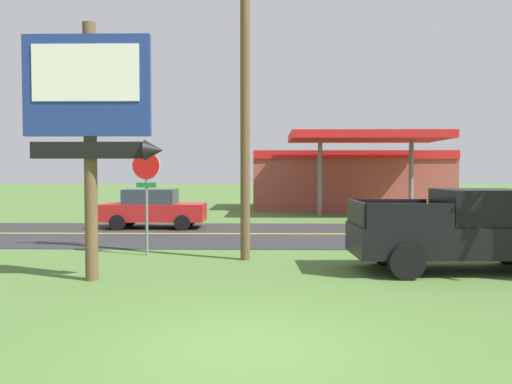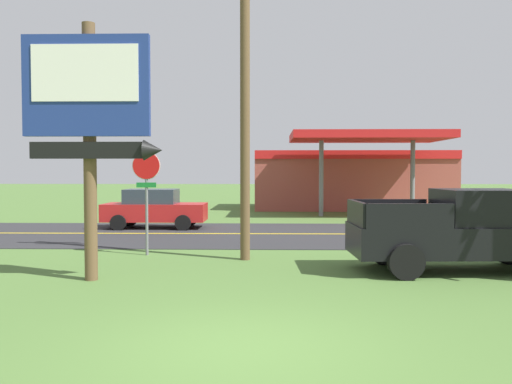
% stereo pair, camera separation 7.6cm
% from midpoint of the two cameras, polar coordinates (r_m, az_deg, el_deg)
% --- Properties ---
extents(ground_plane, '(180.00, 180.00, 0.00)m').
position_cam_midpoint_polar(ground_plane, '(7.55, -1.49, -16.26)').
color(ground_plane, '#4C7033').
extents(road_asphalt, '(140.00, 8.00, 0.02)m').
position_cam_midpoint_polar(road_asphalt, '(20.30, 0.16, -4.49)').
color(road_asphalt, '#2B2B2D').
rests_on(road_asphalt, ground).
extents(road_centre_line, '(126.00, 0.20, 0.01)m').
position_cam_midpoint_polar(road_centre_line, '(20.30, 0.16, -4.46)').
color(road_centre_line, gold).
rests_on(road_centre_line, road_asphalt).
extents(motel_sign, '(2.99, 0.54, 5.60)m').
position_cam_midpoint_polar(motel_sign, '(12.15, -17.32, 8.30)').
color(motel_sign, brown).
rests_on(motel_sign, ground).
extents(stop_sign, '(0.80, 0.08, 2.95)m').
position_cam_midpoint_polar(stop_sign, '(15.47, -11.73, 0.83)').
color(stop_sign, slate).
rests_on(stop_sign, ground).
extents(utility_pole, '(2.00, 0.26, 9.05)m').
position_cam_midpoint_polar(utility_pole, '(14.60, -1.32, 11.89)').
color(utility_pole, brown).
rests_on(utility_pole, ground).
extents(gas_station, '(12.00, 11.50, 4.40)m').
position_cam_midpoint_polar(gas_station, '(34.42, 9.79, 1.48)').
color(gas_station, '#A84C42').
rests_on(gas_station, ground).
extents(pickup_black_parked_on_lawn, '(5.27, 2.39, 1.96)m').
position_cam_midpoint_polar(pickup_black_parked_on_lawn, '(13.74, 21.11, -3.89)').
color(pickup_black_parked_on_lawn, black).
rests_on(pickup_black_parked_on_lawn, ground).
extents(car_red_near_lane, '(4.20, 2.00, 1.64)m').
position_cam_midpoint_polar(car_red_near_lane, '(22.71, -10.95, -1.74)').
color(car_red_near_lane, red).
rests_on(car_red_near_lane, ground).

